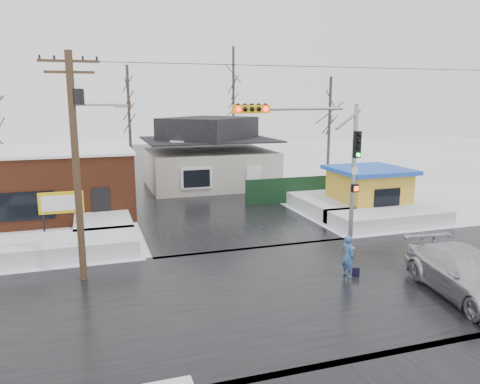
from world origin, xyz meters
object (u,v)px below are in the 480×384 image
object	(u,v)px
traffic_signal	(324,160)
utility_pole	(77,154)
pedestrian	(348,257)
car	(467,275)
kiosk	(368,190)
marquee_sign	(61,204)

from	to	relation	value
traffic_signal	utility_pole	bearing A→B (deg)	177.05
pedestrian	car	world-z (taller)	pedestrian
kiosk	car	size ratio (longest dim) A/B	0.78
traffic_signal	kiosk	world-z (taller)	traffic_signal
marquee_sign	kiosk	world-z (taller)	kiosk
marquee_sign	kiosk	distance (m)	18.51
pedestrian	traffic_signal	bearing A→B (deg)	-13.58
traffic_signal	pedestrian	distance (m)	4.45
marquee_sign	pedestrian	size ratio (longest dim) A/B	1.46
pedestrian	car	distance (m)	4.42
utility_pole	car	size ratio (longest dim) A/B	1.53
car	traffic_signal	bearing A→B (deg)	126.56
marquee_sign	traffic_signal	bearing A→B (deg)	-29.72
utility_pole	kiosk	bearing A→B (deg)	20.44
utility_pole	pedestrian	xyz separation A→B (m)	(10.28, -3.05, -4.24)
utility_pole	marquee_sign	size ratio (longest dim) A/B	3.53
kiosk	pedestrian	xyz separation A→B (m)	(-7.15, -9.54, -0.59)
traffic_signal	pedestrian	size ratio (longest dim) A/B	4.01
traffic_signal	marquee_sign	bearing A→B (deg)	150.28
marquee_sign	car	xyz separation A→B (m)	(14.49, -12.15, -1.07)
traffic_signal	pedestrian	world-z (taller)	traffic_signal
marquee_sign	pedestrian	xyz separation A→B (m)	(11.35, -9.04, -1.05)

